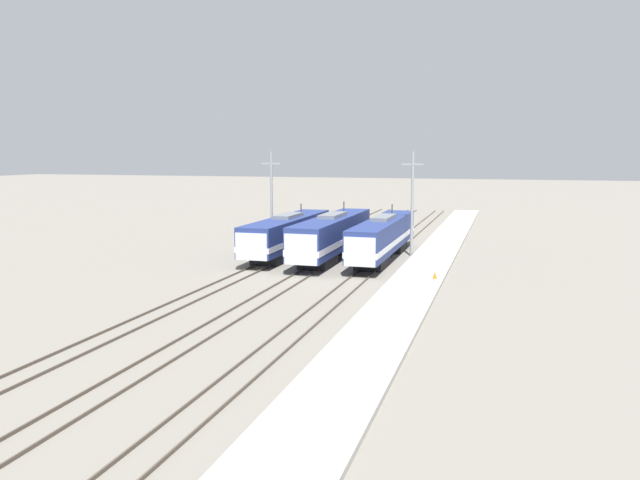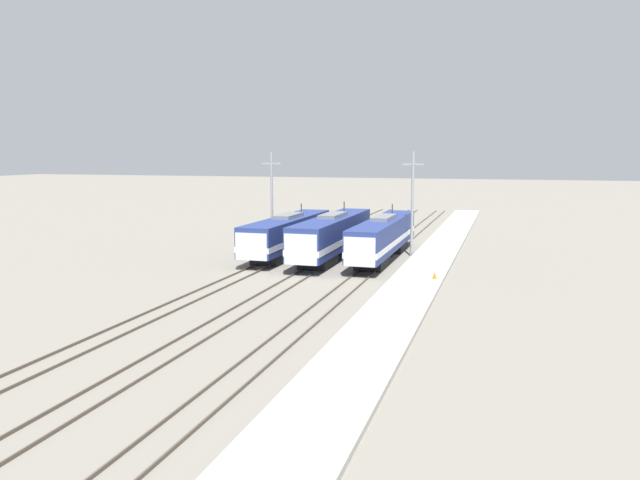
{
  "view_description": "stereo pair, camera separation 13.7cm",
  "coord_description": "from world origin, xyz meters",
  "px_view_note": "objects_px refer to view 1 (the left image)",
  "views": [
    {
      "loc": [
        15.73,
        -48.3,
        9.89
      ],
      "look_at": [
        0.35,
        2.88,
        2.44
      ],
      "focal_mm": 35.0,
      "sensor_mm": 36.0,
      "label": 1
    },
    {
      "loc": [
        15.86,
        -48.26,
        9.89
      ],
      "look_at": [
        0.35,
        2.88,
        2.44
      ],
      "focal_mm": 35.0,
      "sensor_mm": 36.0,
      "label": 2
    }
  ],
  "objects_px": {
    "locomotive_far_left": "(286,234)",
    "traffic_cone": "(435,275)",
    "locomotive_center": "(331,236)",
    "locomotive_far_right": "(383,237)",
    "catenary_tower_right": "(412,202)",
    "catenary_tower_left": "(272,198)"
  },
  "relations": [
    {
      "from": "catenary_tower_left",
      "to": "traffic_cone",
      "type": "bearing_deg",
      "value": -33.48
    },
    {
      "from": "locomotive_far_left",
      "to": "traffic_cone",
      "type": "xyz_separation_m",
      "value": [
        15.33,
        -8.85,
        -1.5
      ]
    },
    {
      "from": "traffic_cone",
      "to": "locomotive_far_left",
      "type": "bearing_deg",
      "value": 149.99
    },
    {
      "from": "locomotive_far_left",
      "to": "catenary_tower_right",
      "type": "height_order",
      "value": "catenary_tower_right"
    },
    {
      "from": "locomotive_far_right",
      "to": "catenary_tower_left",
      "type": "height_order",
      "value": "catenary_tower_left"
    },
    {
      "from": "locomotive_center",
      "to": "locomotive_far_right",
      "type": "distance_m",
      "value": 4.82
    },
    {
      "from": "locomotive_far_left",
      "to": "traffic_cone",
      "type": "distance_m",
      "value": 17.76
    },
    {
      "from": "locomotive_center",
      "to": "catenary_tower_right",
      "type": "bearing_deg",
      "value": 27.99
    },
    {
      "from": "catenary_tower_left",
      "to": "traffic_cone",
      "type": "relative_size",
      "value": 17.52
    },
    {
      "from": "locomotive_center",
      "to": "catenary_tower_left",
      "type": "relative_size",
      "value": 1.91
    },
    {
      "from": "locomotive_center",
      "to": "locomotive_far_right",
      "type": "bearing_deg",
      "value": 12.92
    },
    {
      "from": "locomotive_far_right",
      "to": "catenary_tower_right",
      "type": "distance_m",
      "value": 4.76
    },
    {
      "from": "locomotive_far_left",
      "to": "traffic_cone",
      "type": "bearing_deg",
      "value": -30.01
    },
    {
      "from": "locomotive_far_left",
      "to": "locomotive_far_right",
      "type": "distance_m",
      "value": 9.41
    },
    {
      "from": "catenary_tower_right",
      "to": "traffic_cone",
      "type": "xyz_separation_m",
      "value": [
        3.6,
        -11.93,
        -4.72
      ]
    },
    {
      "from": "catenary_tower_right",
      "to": "traffic_cone",
      "type": "height_order",
      "value": "catenary_tower_right"
    },
    {
      "from": "locomotive_far_right",
      "to": "locomotive_far_left",
      "type": "bearing_deg",
      "value": -177.41
    },
    {
      "from": "traffic_cone",
      "to": "locomotive_center",
      "type": "bearing_deg",
      "value": 142.35
    },
    {
      "from": "catenary_tower_left",
      "to": "traffic_cone",
      "type": "height_order",
      "value": "catenary_tower_left"
    },
    {
      "from": "locomotive_center",
      "to": "catenary_tower_right",
      "type": "xyz_separation_m",
      "value": [
        7.03,
        3.73,
        3.1
      ]
    },
    {
      "from": "locomotive_center",
      "to": "locomotive_far_right",
      "type": "xyz_separation_m",
      "value": [
        4.7,
        1.08,
        -0.09
      ]
    },
    {
      "from": "locomotive_far_left",
      "to": "locomotive_far_right",
      "type": "relative_size",
      "value": 0.93
    }
  ]
}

